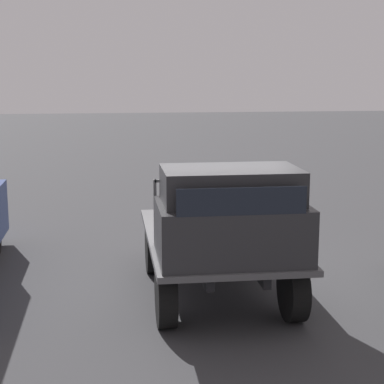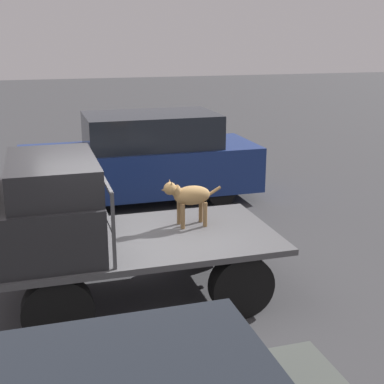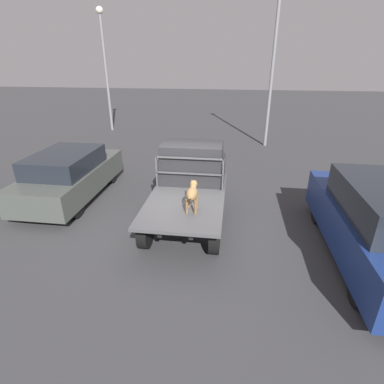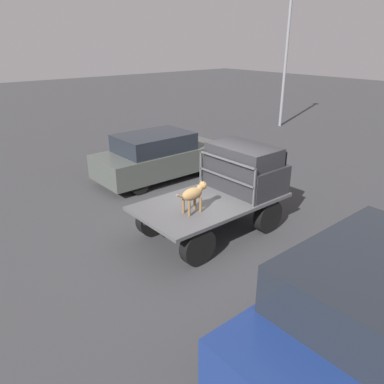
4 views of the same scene
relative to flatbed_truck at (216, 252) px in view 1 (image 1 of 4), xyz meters
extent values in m
plane|color=#38383A|center=(0.00, 0.00, -0.63)|extent=(80.00, 80.00, 0.00)
cylinder|color=black|center=(1.14, 0.84, -0.21)|extent=(0.83, 0.24, 0.83)
cylinder|color=black|center=(1.14, -0.84, -0.21)|extent=(0.83, 0.24, 0.83)
cylinder|color=black|center=(-1.14, 0.84, -0.21)|extent=(0.83, 0.24, 0.83)
cylinder|color=black|center=(-1.14, -0.84, -0.21)|extent=(0.83, 0.24, 0.83)
cube|color=black|center=(0.00, 0.35, 0.09)|extent=(3.39, 0.10, 0.18)
cube|color=black|center=(0.00, -0.35, 0.09)|extent=(3.39, 0.10, 0.18)
cube|color=#4C4C4F|center=(0.00, 0.00, 0.22)|extent=(3.69, 2.01, 0.08)
cube|color=#28282B|center=(1.17, 0.00, 0.62)|extent=(1.26, 1.89, 0.72)
cube|color=#28282B|center=(1.07, 0.00, 1.20)|extent=(1.07, 1.73, 0.44)
cube|color=black|center=(1.78, 0.00, 1.13)|extent=(0.02, 1.55, 0.33)
cube|color=#4C4C4F|center=(0.47, 0.92, 0.73)|extent=(0.04, 0.04, 0.92)
cube|color=#4C4C4F|center=(0.47, -0.92, 0.73)|extent=(0.04, 0.04, 0.92)
cube|color=#4C4C4F|center=(0.47, 0.00, 1.17)|extent=(0.04, 1.85, 0.04)
cube|color=#4C4C4F|center=(0.47, 0.00, 0.73)|extent=(0.04, 1.85, 0.04)
cylinder|color=brown|center=(-0.65, -0.15, 0.44)|extent=(0.06, 0.06, 0.36)
cylinder|color=brown|center=(-0.65, -0.35, 0.44)|extent=(0.06, 0.06, 0.36)
cylinder|color=brown|center=(-0.97, -0.15, 0.44)|extent=(0.06, 0.06, 0.36)
cylinder|color=brown|center=(-0.97, -0.35, 0.44)|extent=(0.06, 0.06, 0.36)
ellipsoid|color=olive|center=(-0.81, -0.25, 0.71)|extent=(0.53, 0.27, 0.27)
sphere|color=brown|center=(-0.67, -0.25, 0.66)|extent=(0.12, 0.12, 0.12)
cylinder|color=olive|center=(-0.59, -0.25, 0.78)|extent=(0.19, 0.15, 0.19)
sphere|color=olive|center=(-0.49, -0.25, 0.83)|extent=(0.18, 0.18, 0.18)
cone|color=brown|center=(-0.42, -0.25, 0.82)|extent=(0.10, 0.10, 0.10)
cone|color=olive|center=(-0.50, -0.20, 0.91)|extent=(0.06, 0.08, 0.10)
cone|color=olive|center=(-0.50, -0.30, 0.91)|extent=(0.06, 0.08, 0.10)
cylinder|color=olive|center=(-1.13, -0.25, 0.73)|extent=(0.23, 0.04, 0.15)
camera|label=1|loc=(8.95, -1.52, 2.65)|focal=60.00mm
camera|label=2|loc=(1.24, 6.62, 2.86)|focal=50.00mm
camera|label=3|loc=(-7.17, -1.13, 3.63)|focal=28.00mm
camera|label=4|loc=(-5.65, -6.03, 3.85)|focal=35.00mm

